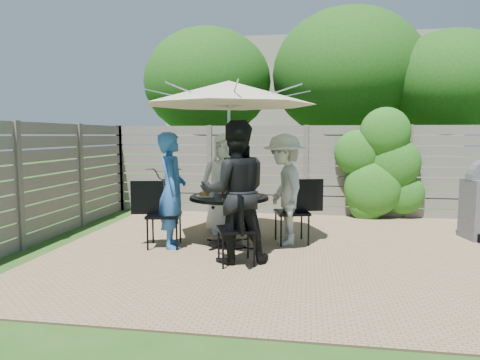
% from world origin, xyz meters
% --- Properties ---
extents(backyard_envelope, '(60.00, 60.00, 5.00)m').
position_xyz_m(backyard_envelope, '(0.09, 10.29, 2.61)').
color(backyard_envelope, '#264F18').
rests_on(backyard_envelope, ground).
extents(patio_table, '(1.42, 1.42, 0.75)m').
position_xyz_m(patio_table, '(-1.10, 0.37, 0.53)').
color(patio_table, black).
rests_on(patio_table, ground).
extents(umbrella, '(3.08, 3.08, 2.42)m').
position_xyz_m(umbrella, '(-1.10, 0.37, 2.24)').
color(umbrella, silver).
rests_on(umbrella, ground).
extents(chair_back, '(0.56, 0.71, 0.93)m').
position_xyz_m(chair_back, '(-1.36, 1.30, 0.28)').
color(chair_back, black).
rests_on(chair_back, ground).
extents(person_back, '(0.93, 0.74, 1.68)m').
position_xyz_m(person_back, '(-1.32, 1.16, 0.84)').
color(person_back, white).
rests_on(person_back, ground).
extents(chair_left, '(0.75, 0.55, 0.99)m').
position_xyz_m(chair_left, '(-2.03, 0.10, 0.30)').
color(chair_left, black).
rests_on(chair_left, ground).
extents(person_left, '(0.56, 0.70, 1.69)m').
position_xyz_m(person_left, '(-1.89, 0.14, 0.84)').
color(person_left, blue).
rests_on(person_left, ground).
extents(chair_front, '(0.58, 0.72, 0.94)m').
position_xyz_m(chair_front, '(-0.83, -0.56, 0.28)').
color(chair_front, black).
rests_on(chair_front, ground).
extents(person_front, '(1.05, 0.91, 1.83)m').
position_xyz_m(person_front, '(-0.87, -0.43, 0.92)').
color(person_front, black).
rests_on(person_front, ground).
extents(chair_right, '(0.76, 0.58, 0.99)m').
position_xyz_m(chair_right, '(-0.17, 0.63, 0.30)').
color(chair_right, black).
rests_on(chair_right, ground).
extents(person_right, '(0.89, 1.21, 1.67)m').
position_xyz_m(person_right, '(-0.30, 0.59, 0.83)').
color(person_right, silver).
rests_on(person_right, ground).
extents(plate_back, '(0.26, 0.26, 0.06)m').
position_xyz_m(plate_back, '(-1.19, 0.71, 0.78)').
color(plate_back, white).
rests_on(plate_back, patio_table).
extents(plate_left, '(0.26, 0.26, 0.06)m').
position_xyz_m(plate_left, '(-1.44, 0.27, 0.78)').
color(plate_left, white).
rests_on(plate_left, patio_table).
extents(plate_front, '(0.26, 0.26, 0.06)m').
position_xyz_m(plate_front, '(-1.00, 0.02, 0.78)').
color(plate_front, white).
rests_on(plate_front, patio_table).
extents(plate_right, '(0.26, 0.26, 0.06)m').
position_xyz_m(plate_right, '(-0.75, 0.46, 0.78)').
color(plate_right, white).
rests_on(plate_right, patio_table).
extents(glass_back, '(0.07, 0.07, 0.14)m').
position_xyz_m(glass_back, '(-1.27, 0.59, 0.82)').
color(glass_back, silver).
rests_on(glass_back, patio_table).
extents(glass_left, '(0.07, 0.07, 0.14)m').
position_xyz_m(glass_left, '(-1.32, 0.19, 0.82)').
color(glass_left, silver).
rests_on(glass_left, patio_table).
extents(glass_front, '(0.07, 0.07, 0.14)m').
position_xyz_m(glass_front, '(-0.92, 0.14, 0.82)').
color(glass_front, silver).
rests_on(glass_front, patio_table).
extents(glass_right, '(0.07, 0.07, 0.14)m').
position_xyz_m(glass_right, '(-0.87, 0.54, 0.82)').
color(glass_right, silver).
rests_on(glass_right, patio_table).
extents(syrup_jug, '(0.09, 0.09, 0.16)m').
position_xyz_m(syrup_jug, '(-1.17, 0.40, 0.83)').
color(syrup_jug, '#59280C').
rests_on(syrup_jug, patio_table).
extents(coffee_cup, '(0.08, 0.08, 0.12)m').
position_xyz_m(coffee_cup, '(-1.06, 0.60, 0.81)').
color(coffee_cup, '#C6B293').
rests_on(coffee_cup, patio_table).
extents(bicycle, '(1.12, 2.05, 1.02)m').
position_xyz_m(bicycle, '(-2.82, 2.60, 0.51)').
color(bicycle, '#333338').
rests_on(bicycle, ground).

